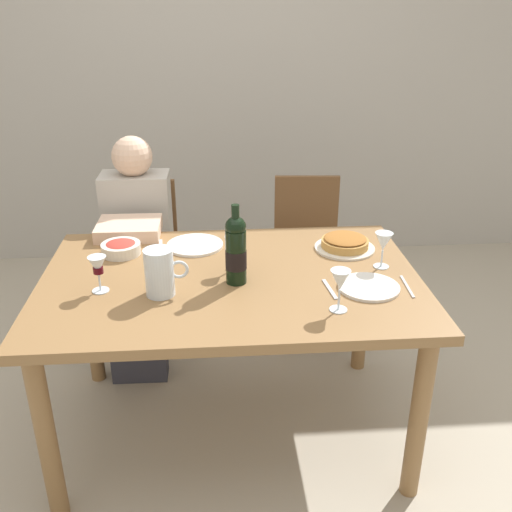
# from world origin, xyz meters

# --- Properties ---
(ground_plane) EXTENTS (8.00, 8.00, 0.00)m
(ground_plane) POSITION_xyz_m (0.00, 0.00, 0.00)
(ground_plane) COLOR #B2A893
(back_wall) EXTENTS (8.00, 0.10, 2.80)m
(back_wall) POSITION_xyz_m (0.00, 2.01, 1.40)
(back_wall) COLOR #B2ADA3
(back_wall) RESTS_ON ground
(dining_table) EXTENTS (1.50, 1.00, 0.76)m
(dining_table) POSITION_xyz_m (0.00, 0.00, 0.67)
(dining_table) COLOR olive
(dining_table) RESTS_ON ground
(wine_bottle) EXTENTS (0.08, 0.08, 0.32)m
(wine_bottle) POSITION_xyz_m (0.02, -0.05, 0.90)
(wine_bottle) COLOR black
(wine_bottle) RESTS_ON dining_table
(water_pitcher) EXTENTS (0.16, 0.11, 0.18)m
(water_pitcher) POSITION_xyz_m (-0.26, -0.13, 0.84)
(water_pitcher) COLOR silver
(water_pitcher) RESTS_ON dining_table
(baked_tart) EXTENTS (0.26, 0.26, 0.06)m
(baked_tart) POSITION_xyz_m (0.51, 0.23, 0.79)
(baked_tart) COLOR silver
(baked_tart) RESTS_ON dining_table
(salad_bowl) EXTENTS (0.17, 0.17, 0.06)m
(salad_bowl) POSITION_xyz_m (-0.46, 0.25, 0.79)
(salad_bowl) COLOR silver
(salad_bowl) RESTS_ON dining_table
(wine_glass_left_diner) EXTENTS (0.07, 0.07, 0.16)m
(wine_glass_left_diner) POSITION_xyz_m (0.37, -0.30, 0.87)
(wine_glass_left_diner) COLOR silver
(wine_glass_left_diner) RESTS_ON dining_table
(wine_glass_right_diner) EXTENTS (0.07, 0.07, 0.14)m
(wine_glass_right_diner) POSITION_xyz_m (-0.49, -0.09, 0.86)
(wine_glass_right_diner) COLOR silver
(wine_glass_right_diner) RESTS_ON dining_table
(wine_glass_centre) EXTENTS (0.07, 0.07, 0.15)m
(wine_glass_centre) POSITION_xyz_m (0.01, 0.06, 0.87)
(wine_glass_centre) COLOR silver
(wine_glass_centre) RESTS_ON dining_table
(wine_glass_spare) EXTENTS (0.07, 0.07, 0.15)m
(wine_glass_spare) POSITION_xyz_m (0.62, 0.04, 0.87)
(wine_glass_spare) COLOR silver
(wine_glass_spare) RESTS_ON dining_table
(dinner_plate_left_setting) EXTENTS (0.23, 0.23, 0.01)m
(dinner_plate_left_setting) POSITION_xyz_m (0.52, -0.14, 0.77)
(dinner_plate_left_setting) COLOR white
(dinner_plate_left_setting) RESTS_ON dining_table
(dinner_plate_right_setting) EXTENTS (0.25, 0.25, 0.01)m
(dinner_plate_right_setting) POSITION_xyz_m (-0.15, 0.31, 0.77)
(dinner_plate_right_setting) COLOR white
(dinner_plate_right_setting) RESTS_ON dining_table
(fork_left_setting) EXTENTS (0.03, 0.16, 0.00)m
(fork_left_setting) POSITION_xyz_m (0.37, -0.14, 0.76)
(fork_left_setting) COLOR silver
(fork_left_setting) RESTS_ON dining_table
(knife_left_setting) EXTENTS (0.02, 0.18, 0.00)m
(knife_left_setting) POSITION_xyz_m (0.67, -0.14, 0.76)
(knife_left_setting) COLOR silver
(knife_left_setting) RESTS_ON dining_table
(knife_right_setting) EXTENTS (0.01, 0.18, 0.00)m
(knife_right_setting) POSITION_xyz_m (0.00, 0.31, 0.76)
(knife_right_setting) COLOR silver
(knife_right_setting) RESTS_ON dining_table
(spoon_right_setting) EXTENTS (0.03, 0.16, 0.00)m
(spoon_right_setting) POSITION_xyz_m (-0.30, 0.31, 0.76)
(spoon_right_setting) COLOR silver
(spoon_right_setting) RESTS_ON dining_table
(chair_left) EXTENTS (0.41, 0.41, 0.87)m
(chair_left) POSITION_xyz_m (-0.45, 0.88, 0.50)
(chair_left) COLOR brown
(chair_left) RESTS_ON ground
(diner_left) EXTENTS (0.34, 0.50, 1.16)m
(diner_left) POSITION_xyz_m (-0.45, 0.64, 0.62)
(diner_left) COLOR #B7B2A8
(diner_left) RESTS_ON ground
(chair_right) EXTENTS (0.43, 0.43, 0.87)m
(chair_right) POSITION_xyz_m (0.46, 0.89, 0.50)
(chair_right) COLOR brown
(chair_right) RESTS_ON ground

